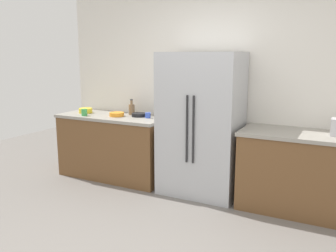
{
  "coord_description": "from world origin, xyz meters",
  "views": [
    {
      "loc": [
        1.38,
        -2.37,
        1.7
      ],
      "look_at": [
        -0.08,
        0.48,
        1.06
      ],
      "focal_mm": 37.93,
      "sensor_mm": 36.0,
      "label": 1
    }
  ],
  "objects": [
    {
      "name": "kitchen_back_panel",
      "position": [
        0.0,
        1.98,
        1.52
      ],
      "size": [
        4.72,
        0.1,
        3.04
      ],
      "primitive_type": "cube",
      "color": "silver",
      "rests_on": "ground_plane"
    },
    {
      "name": "counter_left",
      "position": [
        -1.51,
        1.6,
        0.44
      ],
      "size": [
        1.56,
        0.67,
        0.89
      ],
      "color": "brown",
      "rests_on": "ground_plane"
    },
    {
      "name": "counter_right",
      "position": [
        1.1,
        1.6,
        0.44
      ],
      "size": [
        1.55,
        0.67,
        0.89
      ],
      "color": "brown",
      "rests_on": "ground_plane"
    },
    {
      "name": "refrigerator",
      "position": [
        -0.2,
        1.6,
        0.87
      ],
      "size": [
        0.96,
        0.66,
        1.74
      ],
      "color": "#B2B5BA",
      "rests_on": "ground_plane"
    },
    {
      "name": "bottle_a",
      "position": [
        -1.31,
        1.76,
        0.97
      ],
      "size": [
        0.08,
        0.08,
        0.22
      ],
      "color": "brown",
      "rests_on": "counter_left"
    },
    {
      "name": "cup_a",
      "position": [
        -0.98,
        1.64,
        0.92
      ],
      "size": [
        0.07,
        0.07,
        0.07
      ],
      "primitive_type": "cylinder",
      "color": "blue",
      "rests_on": "counter_left"
    },
    {
      "name": "cup_b",
      "position": [
        -1.85,
        1.4,
        0.93
      ],
      "size": [
        0.08,
        0.08,
        0.09
      ],
      "primitive_type": "cylinder",
      "color": "green",
      "rests_on": "counter_left"
    },
    {
      "name": "bowl_a",
      "position": [
        -1.99,
        1.6,
        0.92
      ],
      "size": [
        0.19,
        0.19,
        0.07
      ],
      "primitive_type": "cylinder",
      "color": "yellow",
      "rests_on": "counter_left"
    },
    {
      "name": "bowl_b",
      "position": [
        -1.43,
        1.56,
        0.91
      ],
      "size": [
        0.2,
        0.2,
        0.05
      ],
      "primitive_type": "cylinder",
      "color": "orange",
      "rests_on": "counter_left"
    },
    {
      "name": "bowl_c",
      "position": [
        -1.15,
        1.69,
        0.91
      ],
      "size": [
        0.2,
        0.2,
        0.05
      ],
      "primitive_type": "cylinder",
      "color": "black",
      "rests_on": "counter_left"
    }
  ]
}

